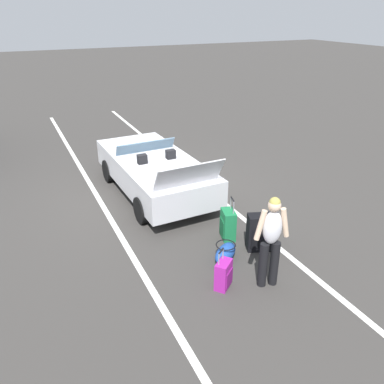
% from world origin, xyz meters
% --- Properties ---
extents(ground_plane, '(80.00, 80.00, 0.00)m').
position_xyz_m(ground_plane, '(0.00, 0.00, 0.00)').
color(ground_plane, '#383533').
extents(lot_line_near, '(18.00, 0.12, 0.01)m').
position_xyz_m(lot_line_near, '(0.00, -1.31, 0.00)').
color(lot_line_near, silver).
rests_on(lot_line_near, ground_plane).
extents(lot_line_mid, '(18.00, 0.12, 0.01)m').
position_xyz_m(lot_line_mid, '(0.00, 1.39, 0.00)').
color(lot_line_mid, silver).
rests_on(lot_line_mid, ground_plane).
extents(convertible_car, '(4.26, 1.93, 1.50)m').
position_xyz_m(convertible_car, '(0.20, 0.01, 0.59)').
color(convertible_car, silver).
rests_on(convertible_car, ground_plane).
extents(suitcase_large_black, '(0.43, 0.55, 0.74)m').
position_xyz_m(suitcase_large_black, '(-3.28, -0.93, 0.37)').
color(suitcase_large_black, black).
rests_on(suitcase_large_black, ground_plane).
extents(suitcase_medium_bright, '(0.45, 0.35, 0.89)m').
position_xyz_m(suitcase_medium_bright, '(-2.67, -0.58, 0.31)').
color(suitcase_medium_bright, '#19723F').
rests_on(suitcase_medium_bright, ground_plane).
extents(suitcase_small_carryon, '(0.37, 0.39, 0.72)m').
position_xyz_m(suitcase_small_carryon, '(-3.99, 0.27, 0.25)').
color(suitcase_small_carryon, '#991E8C').
rests_on(suitcase_small_carryon, ground_plane).
extents(duffel_bag, '(0.62, 0.69, 0.34)m').
position_xyz_m(duffel_bag, '(-3.32, -0.15, 0.16)').
color(duffel_bag, '#1E479E').
rests_on(duffel_bag, ground_plane).
extents(traveler_person, '(0.29, 0.61, 1.65)m').
position_xyz_m(traveler_person, '(-4.24, -0.44, 0.93)').
color(traveler_person, black).
rests_on(traveler_person, ground_plane).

